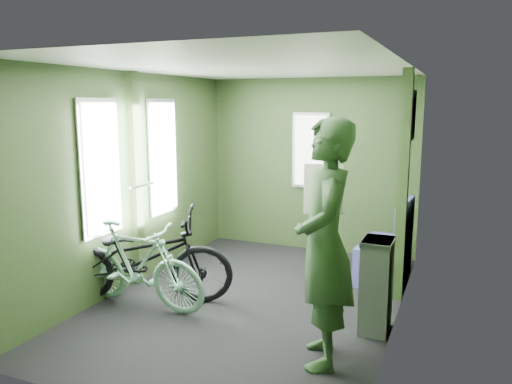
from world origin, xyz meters
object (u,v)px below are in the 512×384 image
at_px(bicycle_mint, 139,308).
at_px(waste_box, 376,286).
at_px(passenger, 325,244).
at_px(bicycle_black, 144,302).
at_px(bench_seat, 386,256).

distance_m(bicycle_mint, waste_box, 2.28).
bearing_deg(passenger, bicycle_black, -120.35).
height_order(waste_box, bench_seat, bench_seat).
height_order(bicycle_black, passenger, passenger).
distance_m(passenger, waste_box, 0.90).
xyz_separation_m(bicycle_mint, passenger, (1.91, -0.28, 0.94)).
distance_m(bicycle_mint, passenger, 2.15).
relative_size(bicycle_black, passenger, 0.96).
bearing_deg(bench_seat, passenger, -90.84).
distance_m(waste_box, bench_seat, 1.38).
distance_m(bicycle_black, bicycle_mint, 0.15).
xyz_separation_m(waste_box, bench_seat, (-0.12, 1.37, -0.15)).
bearing_deg(passenger, bicycle_mint, -116.55).
xyz_separation_m(bicycle_black, waste_box, (2.24, 0.26, 0.41)).
relative_size(bicycle_black, bench_seat, 1.98).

